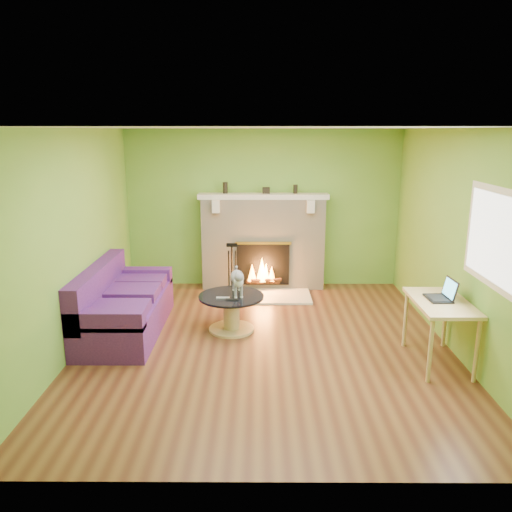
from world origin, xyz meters
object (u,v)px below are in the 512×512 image
at_px(sofa, 122,307).
at_px(coffee_table, 231,310).
at_px(cat, 237,281).
at_px(desk, 441,309).

height_order(sofa, coffee_table, sofa).
height_order(sofa, cat, sofa).
relative_size(coffee_table, desk, 0.85).
bearing_deg(sofa, cat, 3.50).
relative_size(sofa, desk, 1.96).
bearing_deg(coffee_table, desk, -21.51).
bearing_deg(sofa, desk, -13.23).
bearing_deg(desk, cat, 156.76).
bearing_deg(cat, desk, -30.46).
height_order(desk, cat, cat).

